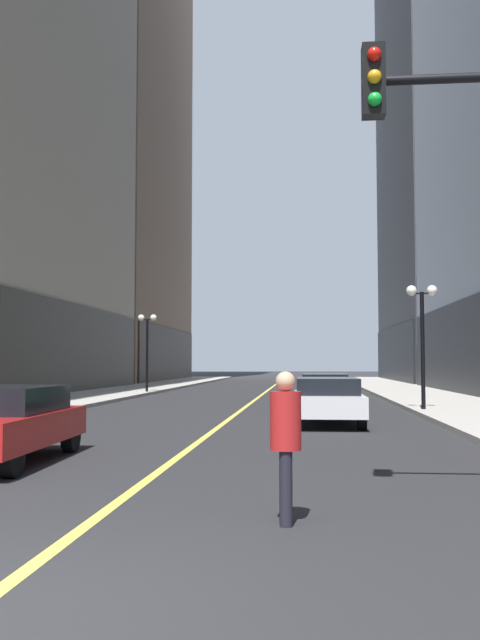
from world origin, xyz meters
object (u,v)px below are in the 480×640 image
(car_white, at_px, (327,399))
(car_green, at_px, (325,389))
(street_lamp_right_mid, at_px, (422,319))
(car_red, at_px, (0,421))
(pedestrian_in_red_jacket, at_px, (286,435))
(street_lamp_left_far, at_px, (147,335))

(car_white, bearing_deg, car_green, 88.92)
(car_white, xyz_separation_m, street_lamp_right_mid, (3.44, 4.57, 2.54))
(car_red, bearing_deg, car_white, 53.56)
(car_white, height_order, car_green, same)
(car_white, height_order, pedestrian_in_red_jacket, pedestrian_in_red_jacket)
(car_red, relative_size, street_lamp_right_mid, 0.99)
(pedestrian_in_red_jacket, distance_m, street_lamp_left_far, 31.49)
(car_green, height_order, street_lamp_right_mid, street_lamp_right_mid)
(car_red, height_order, street_lamp_left_far, street_lamp_left_far)
(street_lamp_left_far, bearing_deg, car_white, -62.51)
(car_red, xyz_separation_m, pedestrian_in_red_jacket, (5.12, -4.17, 0.24))
(car_red, height_order, car_green, same)
(car_red, distance_m, car_green, 16.14)
(pedestrian_in_red_jacket, bearing_deg, car_white, 86.09)
(car_green, relative_size, street_lamp_right_mid, 1.09)
(car_green, xyz_separation_m, pedestrian_in_red_jacket, (-0.97, -19.12, 0.24))
(car_white, relative_size, street_lamp_left_far, 1.07)
(car_white, bearing_deg, car_red, -126.44)
(street_lamp_right_mid, bearing_deg, pedestrian_in_red_jacket, -104.26)
(street_lamp_left_far, xyz_separation_m, street_lamp_right_mid, (12.80, -13.42, 0.00))
(car_red, distance_m, street_lamp_right_mid, 15.94)
(car_red, distance_m, street_lamp_left_far, 26.40)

